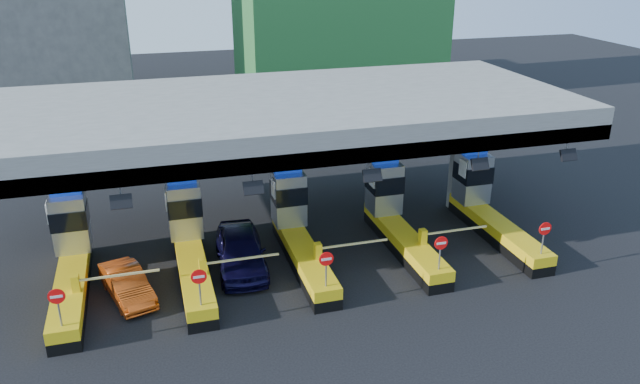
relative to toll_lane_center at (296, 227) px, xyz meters
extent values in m
plane|color=black|center=(0.00, -0.28, -1.40)|extent=(120.00, 120.00, 0.00)
cube|color=slate|center=(0.00, 2.72, 4.85)|extent=(28.00, 12.00, 1.50)
cube|color=#4C4C49|center=(0.00, -2.98, 4.45)|extent=(28.00, 0.60, 0.70)
cube|color=slate|center=(-10.00, 2.72, 1.35)|extent=(1.00, 1.00, 5.50)
cube|color=slate|center=(0.00, 2.72, 1.35)|extent=(1.00, 1.00, 5.50)
cube|color=slate|center=(10.00, 2.72, 1.35)|extent=(1.00, 1.00, 5.50)
cylinder|color=slate|center=(-7.50, -2.98, 3.85)|extent=(0.06, 0.06, 0.50)
cube|color=black|center=(-7.50, -3.18, 3.50)|extent=(0.80, 0.38, 0.54)
cylinder|color=slate|center=(-2.50, -2.98, 3.85)|extent=(0.06, 0.06, 0.50)
cube|color=black|center=(-2.50, -3.18, 3.50)|extent=(0.80, 0.38, 0.54)
cylinder|color=slate|center=(2.50, -2.98, 3.85)|extent=(0.06, 0.06, 0.50)
cube|color=black|center=(2.50, -3.18, 3.50)|extent=(0.80, 0.38, 0.54)
cylinder|color=slate|center=(7.50, -2.98, 3.85)|extent=(0.06, 0.06, 0.50)
cube|color=black|center=(7.50, -3.18, 3.50)|extent=(0.80, 0.38, 0.54)
cylinder|color=slate|center=(12.00, -2.98, 3.85)|extent=(0.06, 0.06, 0.50)
cube|color=black|center=(12.00, -3.18, 3.50)|extent=(0.80, 0.38, 0.54)
cube|color=black|center=(-10.00, -1.28, -1.15)|extent=(1.20, 8.00, 0.50)
cube|color=#E5B70C|center=(-10.00, -1.28, -0.65)|extent=(1.20, 8.00, 0.50)
cube|color=#9EA3A8|center=(-10.00, 1.52, 0.90)|extent=(1.50, 1.50, 2.60)
cube|color=black|center=(-10.00, 1.50, 1.20)|extent=(1.56, 1.56, 0.90)
cube|color=#0C2DBF|center=(-10.00, 1.52, 2.48)|extent=(1.30, 0.35, 0.55)
cube|color=white|center=(-10.80, 1.22, 1.60)|extent=(0.06, 0.70, 0.90)
cylinder|color=slate|center=(-10.00, -4.88, 0.25)|extent=(0.07, 0.07, 1.30)
cylinder|color=red|center=(-10.00, -4.91, 0.85)|extent=(0.60, 0.04, 0.60)
cube|color=white|center=(-10.00, -4.93, 0.85)|extent=(0.42, 0.02, 0.10)
cube|color=#E5B70C|center=(-9.65, -2.48, -0.05)|extent=(0.30, 0.35, 0.70)
cube|color=white|center=(-8.00, -2.48, 0.05)|extent=(3.20, 0.08, 0.08)
cube|color=black|center=(-5.00, -1.28, -1.15)|extent=(1.20, 8.00, 0.50)
cube|color=#E5B70C|center=(-5.00, -1.28, -0.65)|extent=(1.20, 8.00, 0.50)
cube|color=#9EA3A8|center=(-5.00, 1.52, 0.90)|extent=(1.50, 1.50, 2.60)
cube|color=black|center=(-5.00, 1.50, 1.20)|extent=(1.56, 1.56, 0.90)
cube|color=#0C2DBF|center=(-5.00, 1.52, 2.48)|extent=(1.30, 0.35, 0.55)
cube|color=white|center=(-5.80, 1.22, 1.60)|extent=(0.06, 0.70, 0.90)
cylinder|color=slate|center=(-5.00, -4.88, 0.25)|extent=(0.07, 0.07, 1.30)
cylinder|color=red|center=(-5.00, -4.91, 0.85)|extent=(0.60, 0.04, 0.60)
cube|color=white|center=(-5.00, -4.93, 0.85)|extent=(0.42, 0.02, 0.10)
cube|color=#E5B70C|center=(-4.65, -2.48, -0.05)|extent=(0.30, 0.35, 0.70)
cube|color=white|center=(-3.00, -2.48, 0.05)|extent=(3.20, 0.08, 0.08)
cube|color=black|center=(0.00, -1.28, -1.15)|extent=(1.20, 8.00, 0.50)
cube|color=#E5B70C|center=(0.00, -1.28, -0.65)|extent=(1.20, 8.00, 0.50)
cube|color=#9EA3A8|center=(0.00, 1.52, 0.90)|extent=(1.50, 1.50, 2.60)
cube|color=black|center=(0.00, 1.50, 1.20)|extent=(1.56, 1.56, 0.90)
cube|color=#0C2DBF|center=(0.00, 1.52, 2.48)|extent=(1.30, 0.35, 0.55)
cube|color=white|center=(-0.80, 1.22, 1.60)|extent=(0.06, 0.70, 0.90)
cylinder|color=slate|center=(0.00, -4.88, 0.25)|extent=(0.07, 0.07, 1.30)
cylinder|color=red|center=(0.00, -4.91, 0.85)|extent=(0.60, 0.04, 0.60)
cube|color=white|center=(0.00, -4.93, 0.85)|extent=(0.42, 0.02, 0.10)
cube|color=#E5B70C|center=(0.35, -2.48, -0.05)|extent=(0.30, 0.35, 0.70)
cube|color=white|center=(2.00, -2.48, 0.05)|extent=(3.20, 0.08, 0.08)
cube|color=black|center=(5.00, -1.28, -1.15)|extent=(1.20, 8.00, 0.50)
cube|color=#E5B70C|center=(5.00, -1.28, -0.65)|extent=(1.20, 8.00, 0.50)
cube|color=#9EA3A8|center=(5.00, 1.52, 0.90)|extent=(1.50, 1.50, 2.60)
cube|color=black|center=(5.00, 1.50, 1.20)|extent=(1.56, 1.56, 0.90)
cube|color=#0C2DBF|center=(5.00, 1.52, 2.48)|extent=(1.30, 0.35, 0.55)
cube|color=white|center=(4.20, 1.22, 1.60)|extent=(0.06, 0.70, 0.90)
cylinder|color=slate|center=(5.00, -4.88, 0.25)|extent=(0.07, 0.07, 1.30)
cylinder|color=red|center=(5.00, -4.91, 0.85)|extent=(0.60, 0.04, 0.60)
cube|color=white|center=(5.00, -4.93, 0.85)|extent=(0.42, 0.02, 0.10)
cube|color=#E5B70C|center=(5.35, -2.48, -0.05)|extent=(0.30, 0.35, 0.70)
cube|color=white|center=(7.00, -2.48, 0.05)|extent=(3.20, 0.08, 0.08)
cube|color=black|center=(10.00, -1.28, -1.15)|extent=(1.20, 8.00, 0.50)
cube|color=#E5B70C|center=(10.00, -1.28, -0.65)|extent=(1.20, 8.00, 0.50)
cube|color=#9EA3A8|center=(10.00, 1.52, 0.90)|extent=(1.50, 1.50, 2.60)
cube|color=black|center=(10.00, 1.50, 1.20)|extent=(1.56, 1.56, 0.90)
cube|color=#0C2DBF|center=(10.00, 1.52, 2.48)|extent=(1.30, 0.35, 0.55)
cube|color=white|center=(9.20, 1.22, 1.60)|extent=(0.06, 0.70, 0.90)
cylinder|color=slate|center=(10.00, -4.88, 0.25)|extent=(0.07, 0.07, 1.30)
cylinder|color=red|center=(10.00, -4.91, 0.85)|extent=(0.60, 0.04, 0.60)
cube|color=white|center=(10.00, -4.93, 0.85)|extent=(0.42, 0.02, 0.10)
cube|color=#E5B70C|center=(10.35, -2.48, -0.05)|extent=(0.30, 0.35, 0.70)
cube|color=white|center=(12.00, -2.48, 0.05)|extent=(3.20, 0.08, 0.08)
cube|color=#4C4C49|center=(-14.00, 35.72, 7.60)|extent=(14.00, 10.00, 18.00)
imported|color=black|center=(-2.78, -0.67, -0.50)|extent=(2.47, 5.41, 1.80)
imported|color=#B73F0E|center=(-7.77, -1.85, -0.75)|extent=(2.45, 4.14, 1.29)
camera|label=1|loc=(-6.31, -25.81, 12.63)|focal=35.00mm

